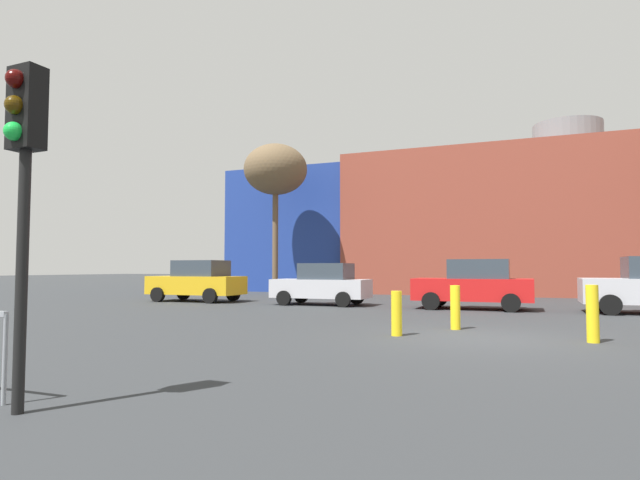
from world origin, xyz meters
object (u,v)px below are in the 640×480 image
Objects in this scene: bollard_yellow_1 at (397,313)px; bollard_yellow_0 at (593,314)px; bare_tree_1 at (276,171)px; bollard_yellow_2 at (455,307)px; parked_car_2 at (474,284)px; traffic_light_near_left at (24,156)px; parked_car_0 at (197,281)px; parked_car_1 at (322,284)px.

bollard_yellow_0 is at bearing 6.01° from bollard_yellow_1.
bare_tree_1 is 18.88m from bollard_yellow_2.
bollard_yellow_1 is (-0.94, -8.46, -0.41)m from parked_car_2.
parked_car_2 is 4.24× the size of bollard_yellow_1.
parked_car_2 is 14.63m from bare_tree_1.
traffic_light_near_left is 3.13× the size of bollard_yellow_0.
traffic_light_near_left is at bearing 119.25° from parked_car_0.
traffic_light_near_left reaches higher than parked_car_2.
bollard_yellow_2 is at bearing 162.73° from traffic_light_near_left.
traffic_light_near_left is at bearing -127.81° from bollard_yellow_0.
bollard_yellow_0 is at bearing 144.57° from traffic_light_near_left.
bollard_yellow_2 reaches higher than bollard_yellow_1.
parked_car_0 is 14.04m from bollard_yellow_2.
parked_car_0 reaches higher than bollard_yellow_2.
bare_tree_1 is at bearing -157.43° from traffic_light_near_left.
bare_tree_1 reaches higher than bollard_yellow_0.
traffic_light_near_left is (2.85, -16.04, 1.85)m from parked_car_1.
bare_tree_1 is (-11.50, 6.57, 6.23)m from parked_car_2.
parked_car_2 reaches higher than parked_car_1.
bollard_yellow_0 is (6.20, 8.00, -2.12)m from traffic_light_near_left.
parked_car_2 is 3.91× the size of bollard_yellow_2.
parked_car_1 is 9.88m from bollard_yellow_1.
parked_car_2 is at bearing 83.68° from bollard_yellow_1.
bollard_yellow_0 is (3.03, -8.04, -0.33)m from parked_car_2.
parked_car_0 is at bearing 142.99° from bollard_yellow_1.
parked_car_0 is 1.09× the size of parked_car_1.
traffic_light_near_left is 3.67× the size of bollard_yellow_1.
bollard_yellow_2 is (1.08, 1.72, 0.04)m from bollard_yellow_1.
parked_car_2 reaches higher than bollard_yellow_0.
parked_car_2 is at bearing 91.19° from bollard_yellow_2.
bollard_yellow_2 is (6.17, -6.75, -0.31)m from parked_car_1.
traffic_light_near_left is at bearing -106.48° from bollard_yellow_1.
parked_car_0 is 18.47m from traffic_light_near_left.
bollard_yellow_0 is 1.08× the size of bollard_yellow_2.
parked_car_2 is at bearing 110.61° from bollard_yellow_0.
parked_car_0 is 9.07m from bare_tree_1.
parked_car_0 is 4.31× the size of bollard_yellow_1.
parked_car_0 is at bearing -0.00° from parked_car_2.
bollard_yellow_1 is (2.24, 7.58, -2.20)m from traffic_light_near_left.
bare_tree_1 reaches higher than parked_car_0.
traffic_light_near_left is 10.34m from bollard_yellow_0.
bare_tree_1 is 19.53m from bollard_yellow_1.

